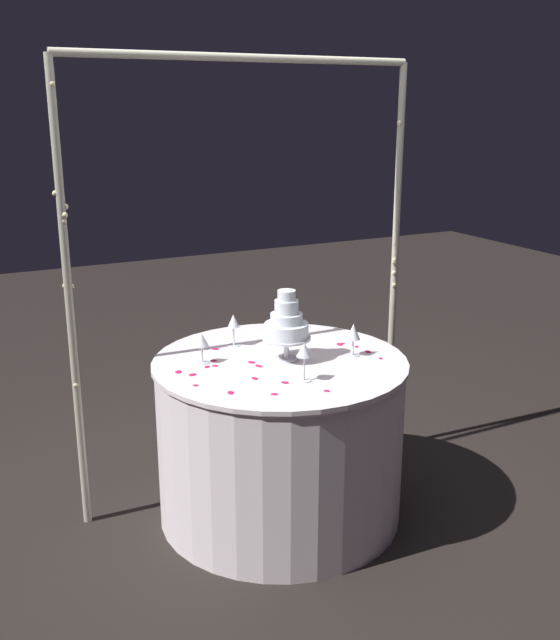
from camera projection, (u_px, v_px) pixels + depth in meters
name	position (u px, v px, depth m)	size (l,w,h in m)	color
ground_plane	(280.00, 510.00, 3.53)	(12.00, 12.00, 0.00)	black
decorative_arch	(248.00, 223.00, 3.42)	(1.76, 0.06, 2.10)	#B7B29E
main_table	(280.00, 438.00, 3.42)	(1.16, 1.16, 0.77)	white
tiered_cake	(286.00, 324.00, 3.26)	(0.22, 0.22, 0.32)	silver
wine_glass_0	(304.00, 352.00, 3.02)	(0.07, 0.07, 0.17)	silver
wine_glass_1	(202.00, 341.00, 3.24)	(0.06, 0.06, 0.14)	silver
wine_glass_2	(233.00, 323.00, 3.47)	(0.06, 0.06, 0.16)	silver
wine_glass_3	(275.00, 318.00, 3.53)	(0.06, 0.06, 0.17)	silver
wine_glass_4	(353.00, 333.00, 3.33)	(0.06, 0.06, 0.15)	silver
rose_petal_0	(192.00, 374.00, 3.12)	(0.04, 0.03, 0.00)	#C61951
rose_petal_1	(357.00, 347.00, 3.48)	(0.03, 0.02, 0.00)	#C61951
rose_petal_2	(251.00, 362.00, 3.27)	(0.04, 0.03, 0.00)	#C61951
rose_petal_3	(285.00, 382.00, 3.04)	(0.04, 0.02, 0.00)	#C61951
rose_petal_4	(288.00, 326.00, 3.81)	(0.03, 0.02, 0.00)	#C61951
rose_petal_5	(178.00, 372.00, 3.16)	(0.04, 0.03, 0.00)	#C61951
rose_petal_6	(339.00, 344.00, 3.52)	(0.04, 0.03, 0.00)	#C61951
rose_petal_7	(207.00, 367.00, 3.22)	(0.03, 0.02, 0.00)	#C61951
rose_petal_8	(215.00, 349.00, 3.45)	(0.04, 0.03, 0.00)	#C61951
rose_petal_9	(231.00, 393.00, 2.93)	(0.04, 0.03, 0.00)	#C61951
rose_petal_10	(215.00, 366.00, 3.23)	(0.03, 0.02, 0.00)	#C61951
rose_petal_11	(255.00, 378.00, 3.08)	(0.03, 0.02, 0.00)	#C61951
rose_petal_12	(368.00, 352.00, 3.41)	(0.04, 0.03, 0.00)	#C61951
rose_petal_13	(196.00, 385.00, 3.00)	(0.03, 0.02, 0.00)	#C61951
rose_petal_14	(381.00, 358.00, 3.32)	(0.02, 0.02, 0.00)	#C61951
rose_petal_15	(327.00, 391.00, 2.95)	(0.03, 0.02, 0.00)	#C61951
rose_petal_16	(274.00, 394.00, 2.91)	(0.03, 0.02, 0.00)	#C61951
rose_petal_17	(259.00, 366.00, 3.22)	(0.03, 0.02, 0.00)	#C61951
rose_petal_18	(286.00, 346.00, 3.49)	(0.03, 0.02, 0.00)	#C61951
rose_petal_19	(214.00, 360.00, 3.29)	(0.03, 0.02, 0.00)	#C61951
rose_petal_20	(342.00, 343.00, 3.53)	(0.03, 0.02, 0.00)	#C61951
rose_petal_21	(258.00, 365.00, 3.23)	(0.03, 0.02, 0.00)	#C61951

